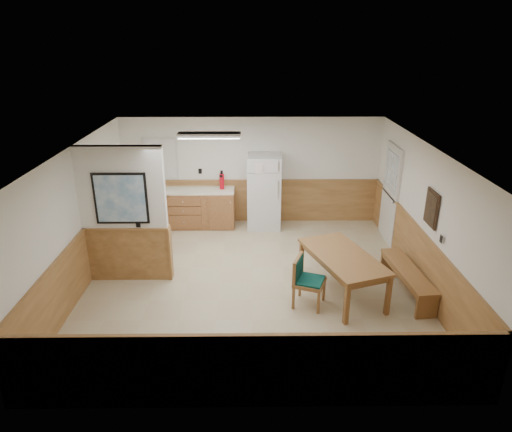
{
  "coord_description": "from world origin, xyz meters",
  "views": [
    {
      "loc": [
        -0.01,
        -7.29,
        4.22
      ],
      "look_at": [
        0.08,
        0.4,
        1.15
      ],
      "focal_mm": 32.0,
      "sensor_mm": 36.0,
      "label": 1
    }
  ],
  "objects_px": {
    "fire_extinguisher": "(222,181)",
    "dining_chair": "(304,277)",
    "refrigerator": "(264,192)",
    "soap_bottle": "(150,184)",
    "dining_bench": "(408,275)",
    "dining_table": "(343,260)"
  },
  "relations": [
    {
      "from": "dining_bench",
      "to": "fire_extinguisher",
      "type": "height_order",
      "value": "fire_extinguisher"
    },
    {
      "from": "dining_table",
      "to": "fire_extinguisher",
      "type": "xyz_separation_m",
      "value": [
        -2.23,
        3.12,
        0.44
      ]
    },
    {
      "from": "dining_table",
      "to": "fire_extinguisher",
      "type": "distance_m",
      "value": 3.86
    },
    {
      "from": "refrigerator",
      "to": "dining_table",
      "type": "height_order",
      "value": "refrigerator"
    },
    {
      "from": "dining_chair",
      "to": "soap_bottle",
      "type": "relative_size",
      "value": 3.61
    },
    {
      "from": "dining_table",
      "to": "dining_bench",
      "type": "distance_m",
      "value": 1.2
    },
    {
      "from": "dining_chair",
      "to": "soap_bottle",
      "type": "xyz_separation_m",
      "value": [
        -3.19,
        3.41,
        0.52
      ]
    },
    {
      "from": "fire_extinguisher",
      "to": "soap_bottle",
      "type": "height_order",
      "value": "fire_extinguisher"
    },
    {
      "from": "dining_chair",
      "to": "refrigerator",
      "type": "bearing_deg",
      "value": 120.47
    },
    {
      "from": "refrigerator",
      "to": "soap_bottle",
      "type": "xyz_separation_m",
      "value": [
        -2.61,
        0.08,
        0.16
      ]
    },
    {
      "from": "dining_chair",
      "to": "dining_bench",
      "type": "bearing_deg",
      "value": 31.2
    },
    {
      "from": "dining_table",
      "to": "soap_bottle",
      "type": "height_order",
      "value": "soap_bottle"
    },
    {
      "from": "dining_table",
      "to": "soap_bottle",
      "type": "relative_size",
      "value": 8.25
    },
    {
      "from": "soap_bottle",
      "to": "fire_extinguisher",
      "type": "bearing_deg",
      "value": 0.54
    },
    {
      "from": "dining_chair",
      "to": "soap_bottle",
      "type": "height_order",
      "value": "soap_bottle"
    },
    {
      "from": "dining_bench",
      "to": "fire_extinguisher",
      "type": "relative_size",
      "value": 3.91
    },
    {
      "from": "fire_extinguisher",
      "to": "dining_chair",
      "type": "bearing_deg",
      "value": -75.21
    },
    {
      "from": "refrigerator",
      "to": "dining_table",
      "type": "xyz_separation_m",
      "value": [
        1.26,
        -3.03,
        -0.2
      ]
    },
    {
      "from": "dining_table",
      "to": "fire_extinguisher",
      "type": "height_order",
      "value": "fire_extinguisher"
    },
    {
      "from": "refrigerator",
      "to": "fire_extinguisher",
      "type": "height_order",
      "value": "refrigerator"
    },
    {
      "from": "soap_bottle",
      "to": "dining_bench",
      "type": "bearing_deg",
      "value": -31.45
    },
    {
      "from": "dining_table",
      "to": "dining_chair",
      "type": "xyz_separation_m",
      "value": [
        -0.68,
        -0.3,
        -0.16
      ]
    }
  ]
}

